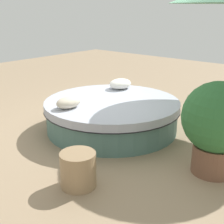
{
  "coord_description": "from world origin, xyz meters",
  "views": [
    {
      "loc": [
        3.98,
        3.42,
        2.11
      ],
      "look_at": [
        0.0,
        0.0,
        0.32
      ],
      "focal_mm": 49.48,
      "sensor_mm": 36.0,
      "label": 1
    }
  ],
  "objects_px": {
    "side_table": "(78,170)",
    "throw_pillow_0": "(120,84)",
    "throw_pillow_1": "(68,102)",
    "planter": "(217,123)",
    "round_bed": "(112,114)"
  },
  "relations": [
    {
      "from": "round_bed",
      "to": "planter",
      "type": "bearing_deg",
      "value": 81.47
    },
    {
      "from": "side_table",
      "to": "throw_pillow_0",
      "type": "bearing_deg",
      "value": -151.34
    },
    {
      "from": "throw_pillow_1",
      "to": "planter",
      "type": "relative_size",
      "value": 0.36
    },
    {
      "from": "throw_pillow_1",
      "to": "throw_pillow_0",
      "type": "bearing_deg",
      "value": -174.13
    },
    {
      "from": "round_bed",
      "to": "throw_pillow_1",
      "type": "xyz_separation_m",
      "value": [
        0.78,
        -0.27,
        0.36
      ]
    },
    {
      "from": "throw_pillow_0",
      "to": "planter",
      "type": "distance_m",
      "value": 2.68
    },
    {
      "from": "planter",
      "to": "side_table",
      "type": "relative_size",
      "value": 2.79
    },
    {
      "from": "throw_pillow_0",
      "to": "planter",
      "type": "relative_size",
      "value": 0.4
    },
    {
      "from": "round_bed",
      "to": "side_table",
      "type": "height_order",
      "value": "round_bed"
    },
    {
      "from": "round_bed",
      "to": "throw_pillow_0",
      "type": "height_order",
      "value": "throw_pillow_0"
    },
    {
      "from": "throw_pillow_1",
      "to": "planter",
      "type": "distance_m",
      "value": 2.35
    },
    {
      "from": "round_bed",
      "to": "throw_pillow_0",
      "type": "distance_m",
      "value": 0.94
    },
    {
      "from": "throw_pillow_0",
      "to": "side_table",
      "type": "relative_size",
      "value": 1.11
    },
    {
      "from": "throw_pillow_0",
      "to": "side_table",
      "type": "xyz_separation_m",
      "value": [
        2.46,
        1.34,
        -0.42
      ]
    },
    {
      "from": "side_table",
      "to": "planter",
      "type": "bearing_deg",
      "value": 141.48
    }
  ]
}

